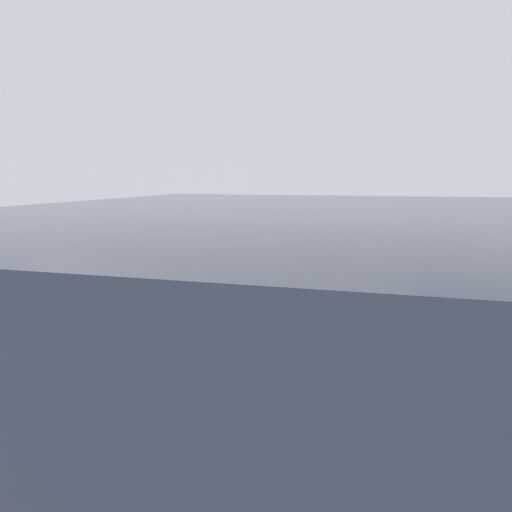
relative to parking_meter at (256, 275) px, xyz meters
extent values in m
cube|color=#ADAAA3|center=(-0.32, 1.01, -1.17)|extent=(24.00, 2.80, 0.14)
cube|color=gray|center=(-0.32, 3.88, 1.52)|extent=(24.00, 0.30, 5.53)
cylinder|color=slate|center=(0.00, 0.00, -0.57)|extent=(0.06, 0.06, 1.05)
cube|color=black|center=(0.00, 0.00, 0.14)|extent=(0.17, 0.13, 0.38)
cube|color=gray|center=(0.00, -0.07, 0.17)|extent=(0.09, 0.01, 0.13)
cylinder|color=black|center=(0.00, 0.00, 0.38)|extent=(0.18, 0.10, 0.18)
cylinder|color=black|center=(-0.16, -0.85, -0.91)|extent=(0.67, 0.23, 0.67)
camera|label=1|loc=(0.93, -2.91, 0.60)|focal=35.00mm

